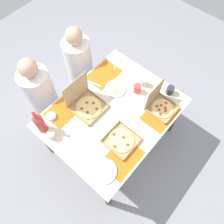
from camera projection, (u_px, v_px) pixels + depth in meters
name	position (u px, v px, depth m)	size (l,w,h in m)	color
ground_plane	(112.00, 139.00, 2.87)	(6.00, 6.00, 0.00)	gray
dining_table	(112.00, 117.00, 2.32)	(1.32, 1.06, 0.74)	#3F3328
placemat_near_left	(122.00, 158.00, 2.00)	(0.36, 0.26, 0.00)	orange
placemat_near_right	(160.00, 114.00, 2.21)	(0.36, 0.26, 0.00)	orange
placemat_far_left	(64.00, 110.00, 2.23)	(0.36, 0.26, 0.00)	orange
placemat_far_right	(104.00, 74.00, 2.45)	(0.36, 0.26, 0.00)	orange
pizza_box_corner_left	(160.00, 105.00, 2.21)	(0.26, 0.26, 0.29)	tan
pizza_box_edge_far	(86.00, 103.00, 2.21)	(0.31, 0.31, 0.34)	tan
pizza_box_center	(121.00, 140.00, 2.07)	(0.28, 0.28, 0.04)	tan
plate_near_left	(103.00, 171.00, 1.93)	(0.23, 0.23, 0.02)	white
plate_near_right	(115.00, 89.00, 2.34)	(0.22, 0.22, 0.03)	white
soda_bottle	(40.00, 123.00, 2.02)	(0.09, 0.09, 0.32)	#B2382D
cup_red	(144.00, 82.00, 2.34)	(0.07, 0.07, 0.10)	silver
cup_clear_left	(137.00, 88.00, 2.30)	(0.08, 0.08, 0.10)	#BF4742
cup_clear_right	(170.00, 90.00, 2.29)	(0.08, 0.08, 0.09)	#333338
cup_spare	(51.00, 135.00, 2.06)	(0.07, 0.07, 0.09)	silver
condiment_bowl	(51.00, 116.00, 2.18)	(0.09, 0.09, 0.04)	white
fork_by_far_right	(115.00, 63.00, 2.52)	(0.19, 0.02, 0.01)	#B7B7BC
fork_by_near_right	(83.00, 152.00, 2.02)	(0.19, 0.02, 0.01)	#B7B7BC
fork_by_far_left	(131.00, 111.00, 2.23)	(0.19, 0.02, 0.01)	#B7B7BC
knife_by_near_left	(92.00, 83.00, 2.39)	(0.21, 0.02, 0.01)	#B7B7BC
diner_left_seat	(44.00, 99.00, 2.55)	(0.32, 0.32, 1.16)	white
diner_right_seat	(80.00, 69.00, 2.78)	(0.32, 0.32, 1.14)	white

